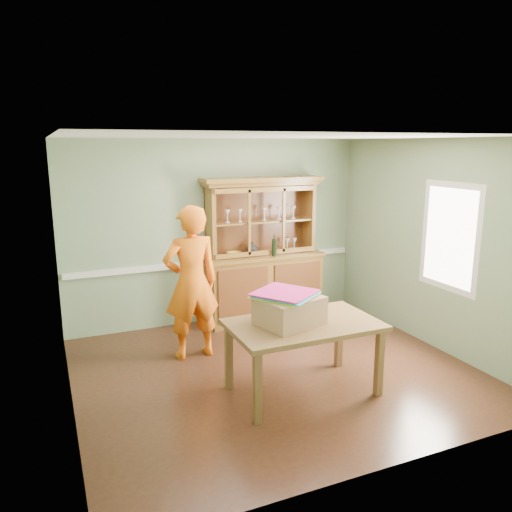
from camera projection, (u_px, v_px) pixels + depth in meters
name	position (u px, v px, depth m)	size (l,w,h in m)	color
floor	(275.00, 371.00, 5.90)	(4.50, 4.50, 0.00)	#462516
ceiling	(277.00, 137.00, 5.31)	(4.50, 4.50, 0.00)	white
wall_back	(218.00, 232.00, 7.39)	(4.50, 4.50, 0.00)	gray
wall_left	(63.00, 281.00, 4.73)	(4.00, 4.00, 0.00)	gray
wall_right	(432.00, 244.00, 6.47)	(4.00, 4.00, 0.00)	gray
wall_front	(389.00, 314.00, 3.81)	(4.50, 4.50, 0.00)	gray
chair_rail	(219.00, 262.00, 7.47)	(4.41, 0.05, 0.08)	silver
framed_map	(62.00, 254.00, 4.96)	(0.03, 0.60, 0.46)	#311D13
window_panel	(449.00, 237.00, 6.16)	(0.03, 0.96, 1.36)	silver
china_hutch	(263.00, 270.00, 7.54)	(1.83, 0.60, 2.15)	brown
dining_table	(304.00, 331.00, 5.27)	(1.58, 0.95, 0.79)	brown
cardboard_box	(290.00, 310.00, 5.18)	(0.63, 0.50, 0.29)	#9F7152
kite_stack	(284.00, 294.00, 5.16)	(0.76, 0.76, 0.05)	#DDF71F
person	(191.00, 283.00, 6.12)	(0.70, 0.46, 1.92)	orange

